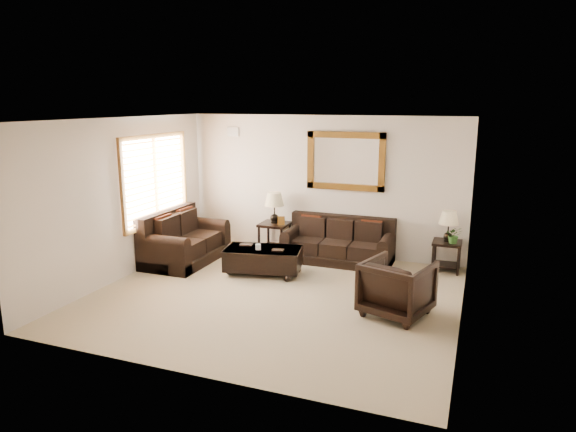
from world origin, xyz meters
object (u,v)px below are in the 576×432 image
at_px(sofa, 339,245).
at_px(armchair, 397,285).
at_px(end_table_left, 275,214).
at_px(end_table_right, 448,232).
at_px(loveseat, 183,243).
at_px(coffee_table, 263,258).

height_order(sofa, armchair, armchair).
height_order(end_table_left, armchair, end_table_left).
bearing_deg(end_table_right, armchair, -102.85).
distance_m(loveseat, armchair, 4.31).
height_order(sofa, end_table_left, end_table_left).
relative_size(sofa, end_table_left, 1.67).
xyz_separation_m(sofa, end_table_left, (-1.34, 0.08, 0.49)).
bearing_deg(loveseat, coffee_table, -93.89).
distance_m(loveseat, coffee_table, 1.70).
height_order(loveseat, coffee_table, loveseat).
distance_m(end_table_left, coffee_table, 1.38).
bearing_deg(end_table_right, loveseat, -166.13).
xyz_separation_m(loveseat, end_table_left, (1.40, 1.13, 0.44)).
height_order(coffee_table, armchair, armchair).
bearing_deg(armchair, end_table_left, -21.46).
xyz_separation_m(sofa, coffee_table, (-1.04, -1.16, -0.02)).
xyz_separation_m(end_table_left, coffee_table, (0.29, -1.24, -0.51)).
xyz_separation_m(sofa, armchair, (1.43, -2.15, 0.14)).
distance_m(sofa, end_table_right, 1.99).
bearing_deg(coffee_table, armchair, -32.90).
distance_m(end_table_left, armchair, 3.57).
relative_size(loveseat, end_table_left, 1.41).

